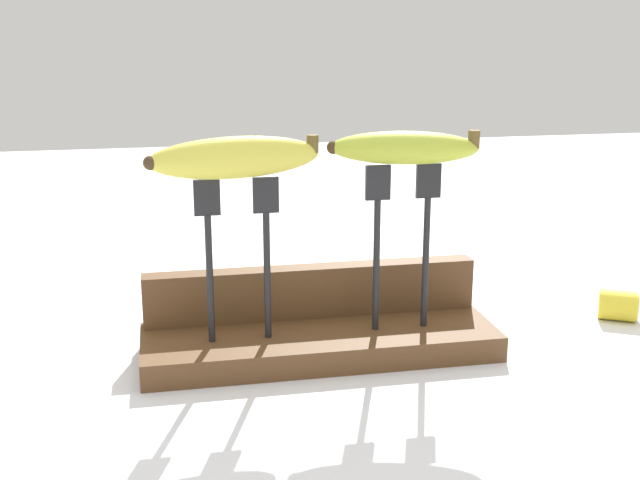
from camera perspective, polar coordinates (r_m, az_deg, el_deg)
The scene contains 9 objects.
ground_plane at distance 0.89m, azimuth 0.00°, elevation -7.93°, with size 3.00×3.00×0.00m, color silver.
wooden_board at distance 0.89m, azimuth 0.00°, elevation -7.11°, with size 0.38×0.12×0.03m, color brown.
board_backstop at distance 0.91m, azimuth -0.58°, elevation -3.56°, with size 0.37×0.03×0.06m, color brown.
fork_stand_left at distance 0.83m, azimuth -5.72°, elevation -0.30°, with size 0.08×0.01×0.17m.
fork_stand_right at distance 0.86m, azimuth 5.71°, elevation 0.59°, with size 0.08×0.01×0.18m.
banana_raised_left at distance 0.81m, azimuth -5.89°, elevation 5.72°, with size 0.18×0.07×0.04m.
banana_raised_right at distance 0.84m, azimuth 5.86°, elevation 6.40°, with size 0.16×0.07×0.04m.
fork_fallen_near at distance 1.11m, azimuth 3.69°, elevation -3.00°, with size 0.12×0.15×0.01m.
banana_chunk_near at distance 1.05m, azimuth 20.02°, elevation -4.28°, with size 0.06×0.05×0.04m.
Camera 1 is at (-0.16, -0.80, 0.35)m, focal length 46.12 mm.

